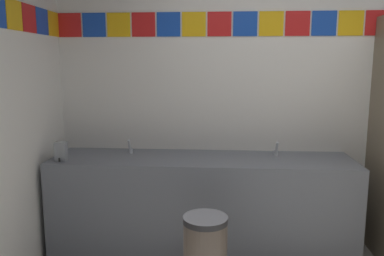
# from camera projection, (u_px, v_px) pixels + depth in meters

# --- Properties ---
(wall_back) EXTENTS (4.28, 0.09, 2.57)m
(wall_back) POSITION_uv_depth(u_px,v_px,m) (293.00, 100.00, 3.47)
(wall_back) COLOR white
(wall_back) RESTS_ON ground_plane
(vanity_counter) EXTENTS (2.56, 0.62, 0.82)m
(vanity_counter) POSITION_uv_depth(u_px,v_px,m) (202.00, 203.00, 3.34)
(vanity_counter) COLOR slate
(vanity_counter) RESTS_ON ground_plane
(faucet_left) EXTENTS (0.04, 0.10, 0.14)m
(faucet_left) POSITION_uv_depth(u_px,v_px,m) (130.00, 148.00, 3.40)
(faucet_left) COLOR silver
(faucet_left) RESTS_ON vanity_counter
(faucet_right) EXTENTS (0.04, 0.10, 0.14)m
(faucet_right) POSITION_uv_depth(u_px,v_px,m) (276.00, 151.00, 3.30)
(faucet_right) COLOR silver
(faucet_right) RESTS_ON vanity_counter
(soap_dispenser) EXTENTS (0.09, 0.09, 0.16)m
(soap_dispenser) POSITION_uv_depth(u_px,v_px,m) (61.00, 152.00, 3.15)
(soap_dispenser) COLOR gray
(soap_dispenser) RESTS_ON vanity_counter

